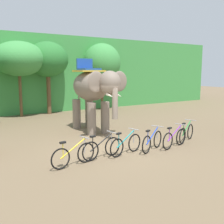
# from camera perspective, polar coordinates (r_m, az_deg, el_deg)

# --- Properties ---
(ground_plane) EXTENTS (80.00, 80.00, 0.00)m
(ground_plane) POSITION_cam_1_polar(r_m,az_deg,el_deg) (11.26, 0.30, -7.45)
(ground_plane) COLOR brown
(foliage_hedge) EXTENTS (36.00, 6.00, 5.83)m
(foliage_hedge) POSITION_cam_1_polar(r_m,az_deg,el_deg) (23.32, -18.01, 7.78)
(foliage_hedge) COLOR #3D8E42
(foliage_hedge) RESTS_ON ground
(tree_far_right) EXTENTS (3.50, 3.50, 5.11)m
(tree_far_right) POSITION_cam_1_polar(r_m,az_deg,el_deg) (19.38, -19.22, 10.61)
(tree_far_right) COLOR brown
(tree_far_right) RESTS_ON ground
(tree_center_right) EXTENTS (2.95, 2.95, 5.20)m
(tree_center_right) POSITION_cam_1_polar(r_m,az_deg,el_deg) (20.05, -13.53, 10.75)
(tree_center_right) COLOR brown
(tree_center_right) RESTS_ON ground
(tree_center_left) EXTENTS (3.00, 3.00, 5.31)m
(tree_center_left) POSITION_cam_1_polar(r_m,az_deg,el_deg) (21.91, -2.14, 10.43)
(tree_center_left) COLOR brown
(tree_center_left) RESTS_ON ground
(elephant) EXTENTS (2.08, 4.15, 3.78)m
(elephant) POSITION_cam_1_polar(r_m,az_deg,el_deg) (13.74, -4.06, 4.81)
(elephant) COLOR gray
(elephant) RESTS_ON ground
(bike_yellow) EXTENTS (1.69, 0.52, 0.92)m
(bike_yellow) POSITION_cam_1_polar(r_m,az_deg,el_deg) (9.09, -8.18, -8.99)
(bike_yellow) COLOR black
(bike_yellow) RESTS_ON ground
(bike_black) EXTENTS (1.70, 0.52, 0.92)m
(bike_black) POSITION_cam_1_polar(r_m,az_deg,el_deg) (9.76, -2.20, -7.65)
(bike_black) COLOR black
(bike_black) RESTS_ON ground
(bike_teal) EXTENTS (1.68, 0.58, 0.92)m
(bike_teal) POSITION_cam_1_polar(r_m,az_deg,el_deg) (10.22, 2.97, -6.90)
(bike_teal) COLOR black
(bike_teal) RESTS_ON ground
(bike_blue) EXTENTS (1.59, 0.79, 0.92)m
(bike_blue) POSITION_cam_1_polar(r_m,az_deg,el_deg) (10.80, 8.55, -6.13)
(bike_blue) COLOR black
(bike_blue) RESTS_ON ground
(bike_purple) EXTENTS (1.68, 0.58, 0.92)m
(bike_purple) POSITION_cam_1_polar(r_m,az_deg,el_deg) (11.40, 13.12, -5.46)
(bike_purple) COLOR black
(bike_purple) RESTS_ON ground
(bike_green) EXTENTS (1.59, 0.78, 0.92)m
(bike_green) POSITION_cam_1_polar(r_m,az_deg,el_deg) (12.49, 15.54, -4.31)
(bike_green) COLOR black
(bike_green) RESTS_ON ground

